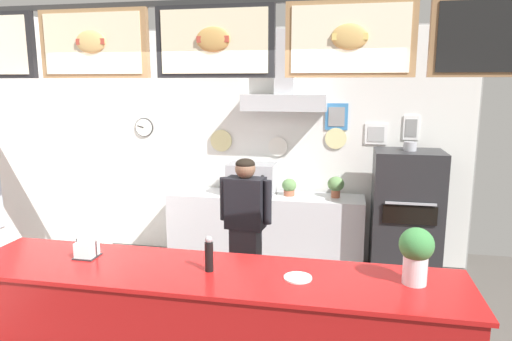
% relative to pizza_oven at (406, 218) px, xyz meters
% --- Properties ---
extents(back_wall_assembly, '(4.86, 2.87, 2.97)m').
position_rel_pizza_oven_xyz_m(back_wall_assembly, '(-1.59, 0.40, 0.82)').
color(back_wall_assembly, gray).
rests_on(back_wall_assembly, ground_plane).
extents(service_counter, '(3.50, 0.75, 1.01)m').
position_rel_pizza_oven_xyz_m(service_counter, '(-1.59, -2.43, -0.27)').
color(service_counter, maroon).
rests_on(service_counter, ground_plane).
extents(back_prep_counter, '(2.42, 0.53, 0.92)m').
position_rel_pizza_oven_xyz_m(back_prep_counter, '(-1.66, 0.18, -0.32)').
color(back_prep_counter, silver).
rests_on(back_prep_counter, ground_plane).
extents(pizza_oven, '(0.75, 0.65, 1.65)m').
position_rel_pizza_oven_xyz_m(pizza_oven, '(0.00, 0.00, 0.00)').
color(pizza_oven, '#232326').
rests_on(pizza_oven, ground_plane).
extents(shop_worker, '(0.53, 0.26, 1.57)m').
position_rel_pizza_oven_xyz_m(shop_worker, '(-1.65, -1.00, 0.08)').
color(shop_worker, '#232328').
rests_on(shop_worker, ground_plane).
extents(espresso_machine, '(0.58, 0.46, 0.39)m').
position_rel_pizza_oven_xyz_m(espresso_machine, '(-1.83, 0.16, 0.34)').
color(espresso_machine, '#A3A5AD').
rests_on(espresso_machine, back_prep_counter).
extents(potted_thyme, '(0.20, 0.20, 0.26)m').
position_rel_pizza_oven_xyz_m(potted_thyme, '(-0.80, 0.22, 0.30)').
color(potted_thyme, '#9E563D').
rests_on(potted_thyme, back_prep_counter).
extents(potted_rosemary, '(0.18, 0.18, 0.21)m').
position_rel_pizza_oven_xyz_m(potted_rosemary, '(-1.37, 0.20, 0.26)').
color(potted_rosemary, '#9E563D').
rests_on(potted_rosemary, back_prep_counter).
extents(pepper_grinder, '(0.06, 0.06, 0.25)m').
position_rel_pizza_oven_xyz_m(pepper_grinder, '(-1.59, -2.42, 0.36)').
color(pepper_grinder, black).
rests_on(pepper_grinder, service_counter).
extents(condiment_plate, '(0.19, 0.19, 0.01)m').
position_rel_pizza_oven_xyz_m(condiment_plate, '(-0.97, -2.43, 0.24)').
color(condiment_plate, white).
rests_on(condiment_plate, service_counter).
extents(basil_vase, '(0.22, 0.22, 0.37)m').
position_rel_pizza_oven_xyz_m(basil_vase, '(-0.23, -2.36, 0.43)').
color(basil_vase, silver).
rests_on(basil_vase, service_counter).
extents(napkin_holder, '(0.17, 0.16, 0.14)m').
position_rel_pizza_oven_xyz_m(napkin_holder, '(-2.55, -2.35, 0.29)').
color(napkin_holder, '#262628').
rests_on(napkin_holder, service_counter).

